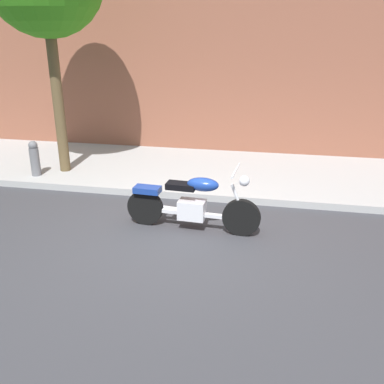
{
  "coord_description": "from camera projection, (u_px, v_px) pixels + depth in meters",
  "views": [
    {
      "loc": [
        1.42,
        -6.03,
        3.19
      ],
      "look_at": [
        0.18,
        0.37,
        0.67
      ],
      "focal_mm": 40.37,
      "sensor_mm": 36.0,
      "label": 1
    }
  ],
  "objects": [
    {
      "name": "sidewalk",
      "position": [
        208.0,
        172.0,
        9.84
      ],
      "size": [
        20.17,
        3.21,
        0.14
      ],
      "primitive_type": "cube",
      "color": "#A7A7A7",
      "rests_on": "ground"
    },
    {
      "name": "fire_hydrant",
      "position": [
        35.0,
        161.0,
        9.29
      ],
      "size": [
        0.2,
        0.2,
        0.91
      ],
      "color": "slate",
      "rests_on": "ground"
    },
    {
      "name": "motorcycle",
      "position": [
        192.0,
        203.0,
        7.07
      ],
      "size": [
        2.26,
        0.7,
        1.12
      ],
      "color": "black",
      "rests_on": "ground"
    },
    {
      "name": "ground_plane",
      "position": [
        177.0,
        238.0,
        6.92
      ],
      "size": [
        60.0,
        60.0,
        0.0
      ],
      "primitive_type": "plane",
      "color": "#38383D"
    }
  ]
}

